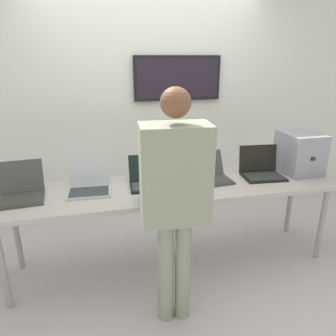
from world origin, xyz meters
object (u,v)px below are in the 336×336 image
(workbench, at_px, (173,191))
(laptop_station_4, at_px, (261,170))
(laptop_station_3, at_px, (207,174))
(person, at_px, (175,191))
(laptop_station_1, at_px, (89,184))
(laptop_station_2, at_px, (151,179))
(equipment_box, at_px, (299,153))
(laptop_station_0, at_px, (21,191))

(workbench, xyz_separation_m, laptop_station_4, (0.85, 0.04, 0.11))
(laptop_station_3, height_order, person, person)
(laptop_station_1, bearing_deg, laptop_station_2, 0.18)
(equipment_box, distance_m, laptop_station_1, 1.96)
(laptop_station_0, xyz_separation_m, person, (1.07, -0.66, 0.17))
(equipment_box, height_order, laptop_station_2, equipment_box)
(equipment_box, xyz_separation_m, laptop_station_0, (-2.47, -0.02, -0.13))
(equipment_box, height_order, laptop_station_1, equipment_box)
(workbench, distance_m, laptop_station_4, 0.86)
(person, bearing_deg, equipment_box, 25.75)
(laptop_station_0, height_order, laptop_station_3, laptop_station_0)
(workbench, bearing_deg, laptop_station_3, 9.73)
(laptop_station_1, xyz_separation_m, laptop_station_4, (1.55, -0.02, 0.00))
(laptop_station_1, distance_m, laptop_station_4, 1.55)
(laptop_station_0, relative_size, person, 0.23)
(laptop_station_4, height_order, person, person)
(laptop_station_1, xyz_separation_m, person, (0.55, -0.68, 0.17))
(equipment_box, height_order, laptop_station_0, equipment_box)
(workbench, distance_m, laptop_station_1, 0.71)
(laptop_station_0, relative_size, laptop_station_4, 0.98)
(equipment_box, distance_m, laptop_station_4, 0.42)
(person, bearing_deg, laptop_station_1, 128.89)
(laptop_station_3, bearing_deg, workbench, -170.27)
(laptop_station_2, relative_size, laptop_station_3, 0.94)
(laptop_station_2, bearing_deg, laptop_station_3, -0.48)
(laptop_station_0, bearing_deg, person, -31.70)
(equipment_box, distance_m, person, 1.56)
(equipment_box, xyz_separation_m, laptop_station_2, (-1.44, 0.01, -0.14))
(laptop_station_4, bearing_deg, equipment_box, 2.71)
(laptop_station_2, xyz_separation_m, laptop_station_3, (0.52, -0.00, -0.00))
(laptop_station_4, bearing_deg, laptop_station_2, 178.62)
(laptop_station_1, bearing_deg, equipment_box, -0.14)
(laptop_station_0, xyz_separation_m, laptop_station_3, (1.55, 0.02, -0.01))
(laptop_station_0, bearing_deg, laptop_station_3, 0.71)
(laptop_station_4, bearing_deg, laptop_station_3, 177.72)
(workbench, xyz_separation_m, laptop_station_2, (-0.19, 0.06, 0.11))
(laptop_station_0, distance_m, laptop_station_1, 0.52)
(laptop_station_2, distance_m, laptop_station_4, 1.04)
(equipment_box, bearing_deg, laptop_station_0, -179.60)
(laptop_station_1, distance_m, person, 0.89)
(laptop_station_0, height_order, laptop_station_1, laptop_station_0)
(equipment_box, bearing_deg, laptop_station_1, 179.86)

